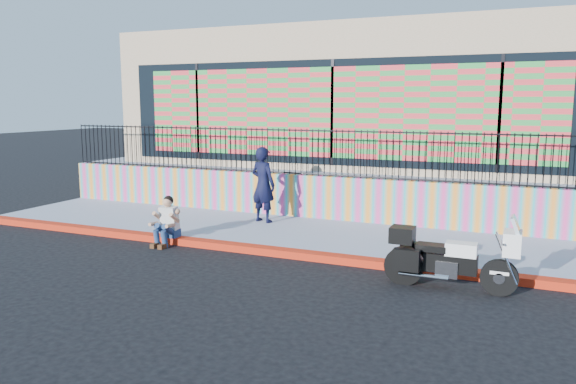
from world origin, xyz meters
The scene contains 10 objects.
ground centered at (0.00, 0.00, 0.00)m, with size 90.00×90.00×0.00m, color black.
red_curb centered at (0.00, 0.00, 0.07)m, with size 16.00×0.30×0.15m, color red.
sidewalk centered at (0.00, 1.65, 0.07)m, with size 16.00×3.00×0.15m, color #99A1B8.
mural_wall centered at (0.00, 3.25, 0.70)m, with size 16.00×0.20×1.10m, color #EB3E90.
metal_fence centered at (0.00, 3.25, 1.85)m, with size 15.80×0.04×1.20m, color black, non-canonical shape.
elevated_platform centered at (0.00, 8.35, 0.62)m, with size 16.00×10.00×1.25m, color #99A1B8.
storefront_building centered at (0.00, 8.13, 3.25)m, with size 14.00×8.06×4.00m.
police_motorcycle centered at (3.77, -0.77, 0.56)m, with size 2.16×0.71×1.34m.
police_officer centered at (-1.15, 2.25, 1.10)m, with size 0.69×0.45×1.89m, color black.
seated_man centered at (-2.34, -0.22, 0.45)m, with size 0.54×0.71×1.06m.
Camera 1 is at (4.94, -10.20, 3.12)m, focal length 35.00 mm.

